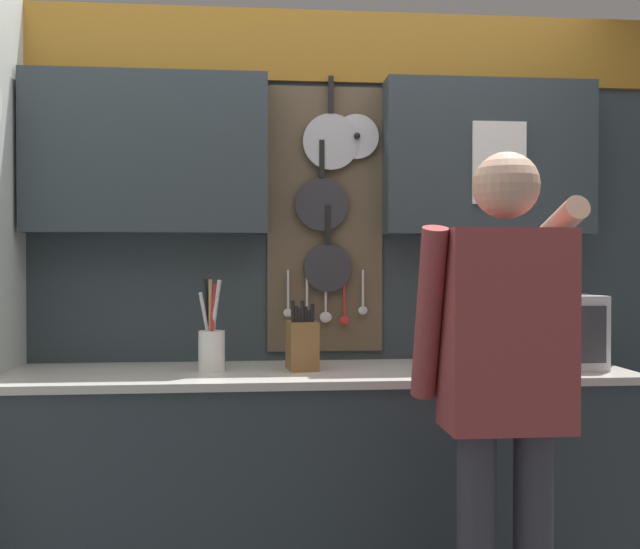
{
  "coord_description": "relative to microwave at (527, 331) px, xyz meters",
  "views": [
    {
      "loc": [
        -0.25,
        -2.77,
        1.33
      ],
      "look_at": [
        0.01,
        0.18,
        1.29
      ],
      "focal_mm": 40.0,
      "sensor_mm": 36.0,
      "label": 1
    }
  ],
  "objects": [
    {
      "name": "back_wall_unit",
      "position": [
        -0.84,
        0.25,
        0.41
      ],
      "size": [
        2.98,
        0.22,
        2.42
      ],
      "color": "#2D383D",
      "rests_on": "ground_plane"
    },
    {
      "name": "microwave",
      "position": [
        0.0,
        0.0,
        0.0
      ],
      "size": [
        0.53,
        0.35,
        0.29
      ],
      "color": "silver",
      "rests_on": "base_cabinet_counter"
    },
    {
      "name": "utensil_crock",
      "position": [
        -1.26,
        0.0,
        -0.04
      ],
      "size": [
        0.1,
        0.1,
        0.36
      ],
      "color": "white",
      "rests_on": "base_cabinet_counter"
    },
    {
      "name": "person",
      "position": [
        -0.33,
        -0.65,
        -0.06
      ],
      "size": [
        0.54,
        0.64,
        1.67
      ],
      "color": "#383842",
      "rests_on": "ground_plane"
    },
    {
      "name": "base_cabinet_counter",
      "position": [
        -0.84,
        -0.01,
        -0.61
      ],
      "size": [
        2.41,
        0.59,
        0.92
      ],
      "color": "#2D383D",
      "rests_on": "ground_plane"
    },
    {
      "name": "knife_block",
      "position": [
        -0.91,
        0.0,
        -0.05
      ],
      "size": [
        0.13,
        0.16,
        0.27
      ],
      "color": "brown",
      "rests_on": "base_cabinet_counter"
    }
  ]
}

